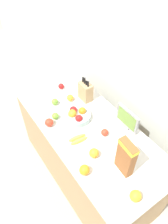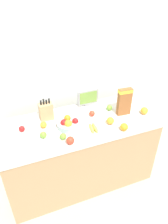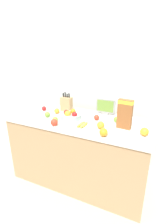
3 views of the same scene
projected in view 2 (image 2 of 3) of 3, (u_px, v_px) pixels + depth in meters
name	position (u px, v px, depth m)	size (l,w,h in m)	color
ground_plane	(79.00, 176.00, 2.96)	(14.00, 14.00, 0.00)	#B2A899
wall_back	(61.00, 71.00, 2.69)	(9.00, 0.06, 2.60)	silver
counter	(79.00, 152.00, 2.71)	(1.79, 0.76, 0.91)	tan
knife_block	(46.00, 111.00, 2.46)	(0.15, 0.10, 0.30)	tan
small_monitor	(88.00, 98.00, 2.68)	(0.26, 0.03, 0.22)	gray
cereal_box	(124.00, 101.00, 2.50)	(0.16, 0.08, 0.33)	brown
fruit_bowl	(69.00, 123.00, 2.37)	(0.26, 0.26, 0.12)	#99B2B7
banana_bunch	(93.00, 128.00, 2.35)	(0.09, 0.18, 0.04)	yellow
apple_front	(63.00, 136.00, 2.21)	(0.07, 0.07, 0.07)	#6B9E33
apple_rear	(109.00, 108.00, 2.64)	(0.07, 0.07, 0.07)	#6B9E33
apple_leftmost	(92.00, 113.00, 2.54)	(0.07, 0.07, 0.07)	red
apple_middle	(70.00, 140.00, 2.15)	(0.08, 0.08, 0.08)	red
apple_rightmost	(22.00, 129.00, 2.31)	(0.06, 0.06, 0.06)	red
apple_by_knife_block	(43.00, 135.00, 2.22)	(0.07, 0.07, 0.07)	#6B9E33
orange_by_cereal	(110.00, 121.00, 2.41)	(0.08, 0.08, 0.08)	orange
orange_front_left	(124.00, 127.00, 2.32)	(0.09, 0.09, 0.09)	orange
orange_front_right	(44.00, 125.00, 2.36)	(0.07, 0.07, 0.07)	orange
orange_near_bowl	(144.00, 111.00, 2.57)	(0.09, 0.09, 0.09)	orange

